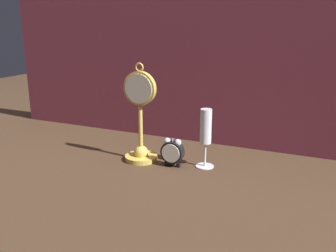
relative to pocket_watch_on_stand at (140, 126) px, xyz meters
The scene contains 5 objects.
ground_plane 0.16m from the pocket_watch_on_stand, 30.71° to the right, with size 4.00×4.00×0.00m, color #422D1E.
fabric_backdrop_drape 0.39m from the pocket_watch_on_stand, 71.94° to the left, with size 1.66×0.01×0.76m, color brown.
pocket_watch_on_stand is the anchor object (origin of this frame).
alarm_clock_twin_bell 0.14m from the pocket_watch_on_stand, ahead, with size 0.07×0.03×0.10m.
champagne_flute 0.22m from the pocket_watch_on_stand, ahead, with size 0.06×0.06×0.19m.
Camera 1 is at (0.49, -1.01, 0.47)m, focal length 40.00 mm.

